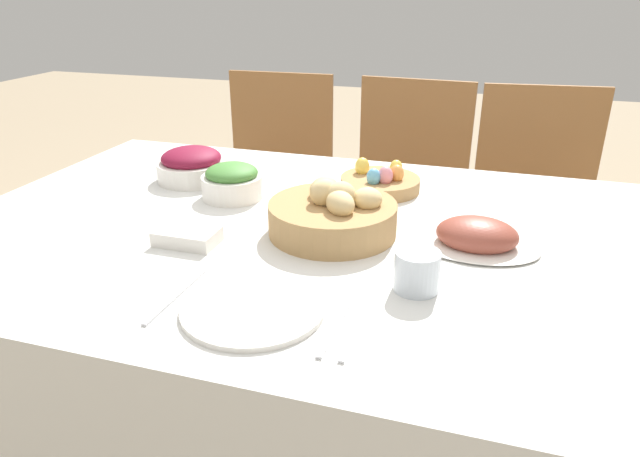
% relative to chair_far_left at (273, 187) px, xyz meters
% --- Properties ---
extents(dining_table, '(1.76, 1.10, 0.75)m').
position_rel_chair_far_left_xyz_m(dining_table, '(0.48, -0.86, -0.13)').
color(dining_table, silver).
rests_on(dining_table, ground).
extents(chair_far_left, '(0.43, 0.43, 0.93)m').
position_rel_chair_far_left_xyz_m(chair_far_left, '(0.00, 0.00, 0.00)').
color(chair_far_left, brown).
rests_on(chair_far_left, ground).
extents(chair_far_center, '(0.44, 0.44, 0.93)m').
position_rel_chair_far_left_xyz_m(chair_far_center, '(0.52, -0.00, 0.00)').
color(chair_far_center, brown).
rests_on(chair_far_center, ground).
extents(chair_far_right, '(0.46, 0.46, 0.93)m').
position_rel_chair_far_left_xyz_m(chair_far_right, '(0.98, -0.00, 0.00)').
color(chair_far_right, brown).
rests_on(chair_far_right, ground).
extents(bread_basket, '(0.28, 0.28, 0.12)m').
position_rel_chair_far_left_xyz_m(bread_basket, '(0.49, -0.87, 0.28)').
color(bread_basket, '#AD8451').
rests_on(bread_basket, dining_table).
extents(egg_basket, '(0.21, 0.21, 0.08)m').
position_rel_chair_far_left_xyz_m(egg_basket, '(0.54, -0.57, 0.26)').
color(egg_basket, '#AD8451').
rests_on(egg_basket, dining_table).
extents(ham_platter, '(0.26, 0.18, 0.07)m').
position_rel_chair_far_left_xyz_m(ham_platter, '(0.80, -0.85, 0.26)').
color(ham_platter, silver).
rests_on(ham_platter, dining_table).
extents(beet_salad_bowl, '(0.19, 0.19, 0.09)m').
position_rel_chair_far_left_xyz_m(beet_salad_bowl, '(0.02, -0.64, 0.28)').
color(beet_salad_bowl, silver).
rests_on(beet_salad_bowl, dining_table).
extents(green_salad_bowl, '(0.16, 0.16, 0.09)m').
position_rel_chair_far_left_xyz_m(green_salad_bowl, '(0.18, -0.73, 0.28)').
color(green_salad_bowl, silver).
rests_on(green_salad_bowl, dining_table).
extents(dinner_plate, '(0.25, 0.25, 0.01)m').
position_rel_chair_far_left_xyz_m(dinner_plate, '(0.45, -1.22, 0.24)').
color(dinner_plate, silver).
rests_on(dinner_plate, dining_table).
extents(fork, '(0.01, 0.20, 0.00)m').
position_rel_chair_far_left_xyz_m(fork, '(0.30, -1.22, 0.24)').
color(fork, silver).
rests_on(fork, dining_table).
extents(knife, '(0.01, 0.20, 0.00)m').
position_rel_chair_far_left_xyz_m(knife, '(0.60, -1.22, 0.24)').
color(knife, silver).
rests_on(knife, dining_table).
extents(spoon, '(0.01, 0.20, 0.00)m').
position_rel_chair_far_left_xyz_m(spoon, '(0.63, -1.22, 0.24)').
color(spoon, silver).
rests_on(spoon, dining_table).
extents(drinking_cup, '(0.08, 0.08, 0.07)m').
position_rel_chair_far_left_xyz_m(drinking_cup, '(0.71, -1.07, 0.28)').
color(drinking_cup, silver).
rests_on(drinking_cup, dining_table).
extents(butter_dish, '(0.13, 0.08, 0.03)m').
position_rel_chair_far_left_xyz_m(butter_dish, '(0.21, -1.02, 0.25)').
color(butter_dish, silver).
rests_on(butter_dish, dining_table).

